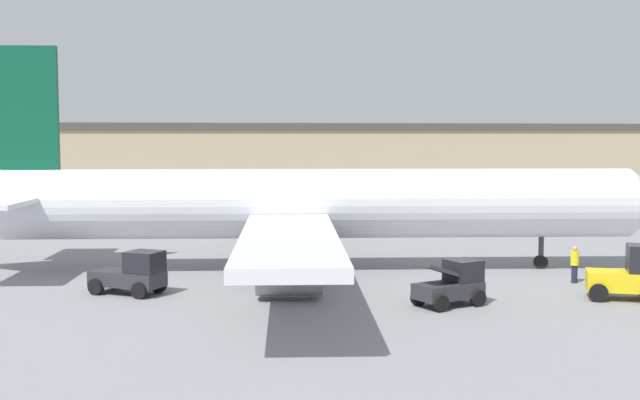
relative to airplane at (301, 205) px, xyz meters
name	(u,v)px	position (x,y,z in m)	size (l,w,h in m)	color
ground_plane	(320,270)	(1.00, -0.12, -3.45)	(400.00, 400.00, 0.00)	gray
terminal_building	(372,162)	(13.77, 43.87, 0.70)	(97.58, 17.92, 8.27)	tan
airplane	(301,205)	(0.00, 0.00, 0.00)	(40.01, 36.65, 11.69)	silver
ground_crew_worker	(575,263)	(12.57, -5.76, -2.49)	(0.40, 0.40, 1.80)	#1E2338
baggage_tug	(629,275)	(13.02, -9.87, -2.35)	(3.36, 2.80, 2.42)	yellow
belt_loader_truck	(452,284)	(5.09, -9.75, -2.54)	(3.20, 2.60, 1.93)	#2D2D33
pushback_tug	(133,274)	(-8.32, -5.23, -2.52)	(3.60, 3.09, 1.99)	#2D2D33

